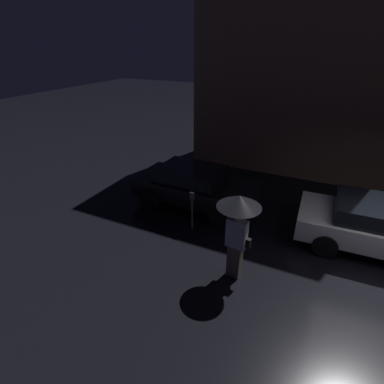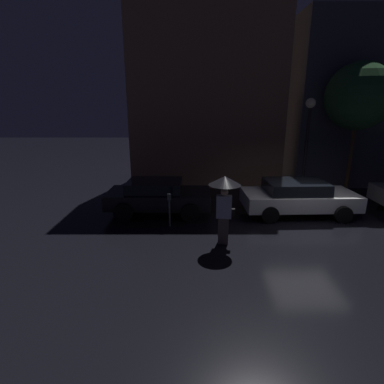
% 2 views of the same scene
% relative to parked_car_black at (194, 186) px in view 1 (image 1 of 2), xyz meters
% --- Properties ---
extents(ground_plane, '(60.00, 60.00, 0.00)m').
position_rel_parked_car_black_xyz_m(ground_plane, '(5.43, -1.30, -0.71)').
color(ground_plane, black).
extents(building_facade_left, '(7.60, 3.00, 9.63)m').
position_rel_parked_car_black_xyz_m(building_facade_left, '(2.03, 5.20, 4.10)').
color(building_facade_left, '#8C664C').
rests_on(building_facade_left, ground).
extents(parked_car_black, '(3.94, 1.95, 1.31)m').
position_rel_parked_car_black_xyz_m(parked_car_black, '(0.00, 0.00, 0.00)').
color(parked_car_black, black).
rests_on(parked_car_black, ground).
extents(parked_car_white, '(4.28, 2.04, 1.31)m').
position_rel_parked_car_black_xyz_m(parked_car_white, '(5.35, -0.04, -0.02)').
color(parked_car_white, silver).
rests_on(parked_car_white, ground).
extents(pedestrian_with_umbrella, '(0.94, 0.94, 2.10)m').
position_rel_parked_car_black_xyz_m(pedestrian_with_umbrella, '(2.25, -2.61, 0.87)').
color(pedestrian_with_umbrella, '#66564C').
rests_on(pedestrian_with_umbrella, ground).
extents(parking_meter, '(0.12, 0.10, 1.18)m').
position_rel_parked_car_black_xyz_m(parking_meter, '(0.52, -1.26, 0.02)').
color(parking_meter, '#4C5154').
rests_on(parking_meter, ground).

